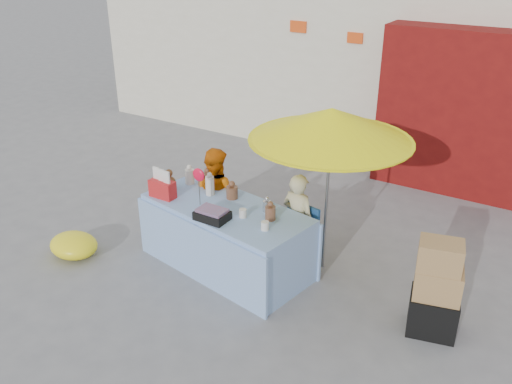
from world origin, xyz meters
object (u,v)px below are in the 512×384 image
Objects in this scene: market_table at (226,236)px; box_stack at (436,291)px; vendor_beige at (298,221)px; umbrella at (331,125)px; chair_left at (211,227)px; vendor_orange at (216,195)px; chair_right at (292,252)px.

box_stack is at bearing 12.15° from market_table.
vendor_beige is 1.16× the size of box_stack.
umbrella is (0.30, 0.15, 1.26)m from vendor_beige.
vendor_beige is (0.76, 0.48, 0.20)m from market_table.
chair_left is 0.67× the size of vendor_beige.
chair_left is 0.63× the size of vendor_orange.
box_stack is at bearing 177.87° from vendor_beige.
vendor_orange is (-0.00, 0.13, 0.42)m from chair_left.
umbrella reaches higher than box_stack.
chair_right is at bearing 172.34° from box_stack.
chair_right is at bearing -176.49° from vendor_orange.
box_stack is at bearing -177.40° from vendor_orange.
box_stack is at bearing 1.97° from chair_right.
umbrella is (1.55, 0.28, 1.64)m from chair_left.
box_stack is (1.82, -0.38, -0.13)m from vendor_beige.
chair_right is at bearing 34.28° from market_table.
vendor_orange is at bearing -174.47° from umbrella.
vendor_beige is 0.61× the size of umbrella.
vendor_orange is at bearing 100.76° from chair_left.
box_stack reaches higher than chair_right.
chair_right is 0.40m from vendor_beige.
chair_right is at bearing -136.27° from umbrella.
market_table reaches higher than box_stack.
vendor_orange reaches higher than chair_left.
vendor_orange is at bearing 172.96° from box_stack.
market_table reaches higher than chair_right.
chair_right is at bearing 100.76° from vendor_beige.
market_table is 2.13× the size of box_stack.
chair_left is 0.41× the size of umbrella.
vendor_orange is 1.06× the size of vendor_beige.
vendor_beige is at bearing -170.37° from vendor_orange.
chair_left is 3.08m from box_stack.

